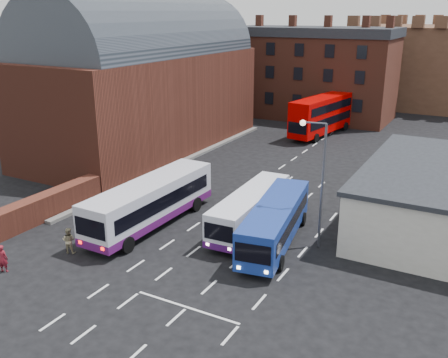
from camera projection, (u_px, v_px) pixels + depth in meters
The scene contains 13 objects.
ground at pixel (144, 260), 29.99m from camera, with size 180.00×180.00×0.00m, color black.
railway_station at pixel (145, 77), 52.05m from camera, with size 12.00×28.00×16.00m.
forecourt_wall at pixel (47, 205), 36.01m from camera, with size 1.20×10.00×1.80m, color #602B1E.
cream_building at pixel (444, 197), 34.09m from camera, with size 10.40×16.40×4.25m.
brick_terrace at pixel (311, 77), 69.17m from camera, with size 22.00×10.00×11.00m, color brown.
castle_keep at pixel (424, 65), 80.16m from camera, with size 22.00×22.00×12.00m, color brown.
bus_white_outbound at pixel (151, 200), 34.36m from camera, with size 3.09×11.71×3.18m.
bus_white_inbound at pixel (250, 207), 33.90m from camera, with size 2.73×9.67×2.61m.
bus_blue at pixel (275, 220), 31.57m from camera, with size 3.92×10.40×2.77m.
bus_red_double at pixel (322, 115), 59.45m from camera, with size 4.39×11.76×4.60m.
street_lamp at pixel (319, 173), 30.27m from camera, with size 1.63×0.49×8.09m.
pedestrian_red at pixel (3, 258), 28.43m from camera, with size 0.61×0.40×1.66m, color maroon.
pedestrian_beige at pixel (69, 240), 30.67m from camera, with size 0.80×0.62×1.65m, color tan.
Camera 1 is at (17.12, -21.23, 14.22)m, focal length 40.00 mm.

